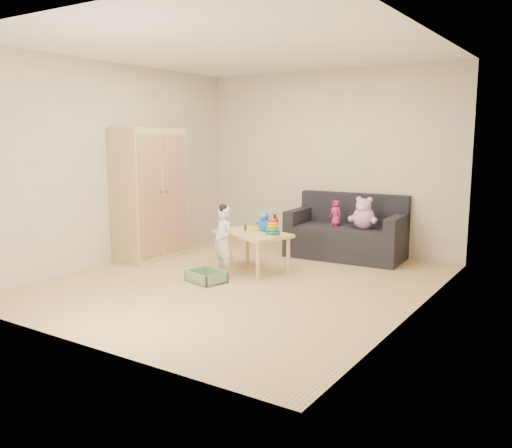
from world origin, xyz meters
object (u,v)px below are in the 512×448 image
Objects in this scene: wardrobe at (150,194)px; play_table at (252,251)px; sofa at (346,242)px; toddler at (223,243)px.

wardrobe is 1.69m from play_table.
wardrobe is 1.13× the size of sofa.
toddler is (-0.78, -1.77, 0.20)m from sofa.
wardrobe is 1.56m from toddler.
toddler is at bearing -11.74° from wardrobe.
toddler is (-0.10, -0.47, 0.17)m from play_table.
play_table is 1.12× the size of toddler.
play_table is at bearing -120.78° from sofa.
sofa is at bearing 33.30° from wardrobe.
sofa is 1.87× the size of toddler.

